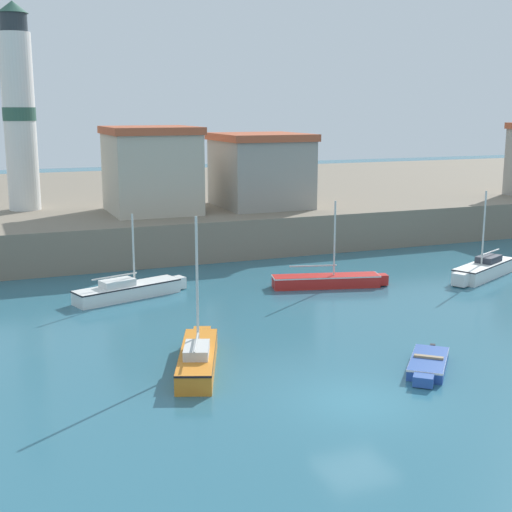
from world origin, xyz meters
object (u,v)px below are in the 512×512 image
Objects in this scene: sailboat_white_7 at (483,269)px; harbor_shed_far_end at (261,170)px; sailboat_red_2 at (328,280)px; dinghy_blue_4 at (428,364)px; sailboat_white_3 at (129,290)px; sailboat_orange_5 at (198,357)px; lighthouse at (19,111)px; harbor_shed_mid_row at (151,169)px.

harbor_shed_far_end is (-7.69, 15.25, 4.75)m from sailboat_white_7.
sailboat_red_2 is 1.90× the size of dinghy_blue_4.
sailboat_red_2 is at bearing -96.84° from harbor_shed_far_end.
sailboat_white_3 is 1.85× the size of dinghy_blue_4.
sailboat_orange_5 is at bearing 157.15° from dinghy_blue_4.
harbor_shed_far_end reaches higher than dinghy_blue_4.
sailboat_orange_5 is at bearing -137.96° from sailboat_red_2.
sailboat_orange_5 is (-7.95, 3.35, 0.23)m from dinghy_blue_4.
harbor_shed_mid_row is at bearing -29.15° from lighthouse.
dinghy_blue_4 is 0.58× the size of sailboat_orange_5.
harbor_shed_mid_row is 8.00m from harbor_shed_far_end.
dinghy_blue_4 is at bearing -68.90° from lighthouse.
sailboat_orange_5 is (0.30, -11.01, 0.02)m from sailboat_white_3.
harbor_shed_mid_row is at bearing 98.50° from dinghy_blue_4.
harbor_shed_mid_row is (8.00, -4.46, -3.88)m from lighthouse.
lighthouse reaches higher than harbor_shed_mid_row.
dinghy_blue_4 is at bearing -60.13° from sailboat_white_3.
sailboat_white_7 is (19.67, 7.95, 0.03)m from sailboat_orange_5.
harbor_shed_mid_row is at bearing 179.84° from harbor_shed_far_end.
sailboat_white_7 is at bearing -8.73° from sailboat_white_3.
harbor_shed_far_end reaches higher than sailboat_white_3.
sailboat_white_3 is at bearing -109.31° from harbor_shed_mid_row.
dinghy_blue_4 is at bearing -81.50° from harbor_shed_mid_row.
sailboat_white_3 is 13.90m from harbor_shed_mid_row.
harbor_shed_mid_row is at bearing 135.77° from sailboat_white_7.
sailboat_white_7 is at bearing -39.79° from lighthouse.
lighthouse is at bearing 127.93° from sailboat_red_2.
harbor_shed_mid_row is (-15.69, 15.27, 5.03)m from sailboat_white_7.
dinghy_blue_4 is 0.52× the size of harbor_shed_mid_row.
sailboat_white_3 is (-10.61, 1.72, 0.07)m from sailboat_red_2.
lighthouse is 17.13m from harbor_shed_far_end.
harbor_shed_mid_row is (3.98, 23.22, 5.05)m from sailboat_orange_5.
dinghy_blue_4 is at bearing -100.57° from sailboat_red_2.
dinghy_blue_4 is 0.24× the size of lighthouse.
sailboat_red_2 is 9.46m from sailboat_white_7.
harbor_shed_mid_row is at bearing 80.28° from sailboat_orange_5.
sailboat_white_7 is at bearing 43.95° from dinghy_blue_4.
sailboat_white_7 is (19.97, -3.07, 0.05)m from sailboat_white_3.
sailboat_white_3 is 11.02m from sailboat_orange_5.
lighthouse is at bearing 111.10° from dinghy_blue_4.
dinghy_blue_4 is (-2.36, -12.64, -0.14)m from sailboat_red_2.
sailboat_white_3 is 1.08× the size of sailboat_orange_5.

